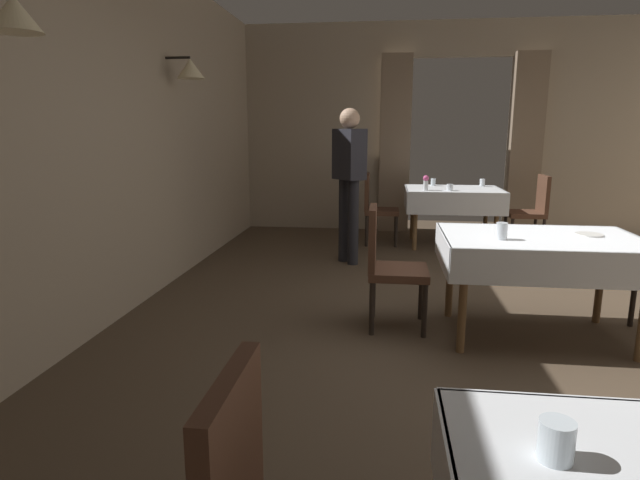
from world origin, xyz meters
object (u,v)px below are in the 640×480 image
at_px(glass_near_b, 556,441).
at_px(flower_vase_far, 426,182).
at_px(dining_table_far, 453,196).
at_px(chair_mid_left, 388,261).
at_px(dining_table_mid, 540,248).
at_px(glass_far_b, 433,182).
at_px(glass_far_d, 450,187).
at_px(plate_mid_a, 589,235).
at_px(person_waiter_by_doorway, 349,173).
at_px(glass_mid_b, 502,231).
at_px(chair_far_left, 376,205).
at_px(chair_far_right, 532,208).
at_px(glass_far_c, 482,183).

bearing_deg(glass_near_b, flower_vase_far, 88.96).
xyz_separation_m(dining_table_far, chair_mid_left, (-0.84, -3.03, -0.13)).
distance_m(dining_table_mid, flower_vase_far, 2.89).
xyz_separation_m(glass_far_b, glass_far_d, (0.15, -0.58, -0.01)).
relative_size(plate_mid_a, glass_far_d, 2.28).
height_order(glass_near_b, person_waiter_by_doorway, person_waiter_by_doorway).
bearing_deg(glass_mid_b, chair_far_left, 105.86).
bearing_deg(glass_far_d, chair_mid_left, -105.44).
distance_m(glass_near_b, plate_mid_a, 2.93).
relative_size(chair_far_left, person_waiter_by_doorway, 0.54).
height_order(chair_far_left, glass_far_b, chair_far_left).
distance_m(dining_table_mid, glass_far_d, 2.84).
bearing_deg(plate_mid_a, person_waiter_by_doorway, 133.62).
xyz_separation_m(glass_mid_b, glass_far_d, (-0.00, 2.98, -0.02)).
bearing_deg(glass_near_b, dining_table_mid, 75.13).
bearing_deg(person_waiter_by_doorway, chair_far_right, 25.34).
bearing_deg(glass_far_c, person_waiter_by_doorway, -140.49).
bearing_deg(chair_far_right, plate_mid_a, -97.84).
xyz_separation_m(glass_far_c, person_waiter_by_doorway, (-1.69, -1.39, 0.22)).
bearing_deg(chair_far_left, chair_mid_left, -87.10).
bearing_deg(dining_table_far, glass_far_c, 36.86).
xyz_separation_m(chair_far_right, person_waiter_by_doorway, (-2.27, -1.07, 0.51)).
xyz_separation_m(dining_table_mid, glass_far_d, (-0.31, 2.82, 0.13)).
distance_m(glass_near_b, glass_far_b, 6.08).
relative_size(dining_table_far, chair_far_right, 1.31).
distance_m(chair_far_left, chair_far_right, 1.99).
distance_m(dining_table_far, glass_far_b, 0.41).
height_order(chair_far_right, flower_vase_far, flower_vase_far).
relative_size(glass_far_c, person_waiter_by_doorway, 0.06).
distance_m(chair_far_left, glass_far_d, 0.99).
bearing_deg(flower_vase_far, glass_far_d, 0.84).
relative_size(chair_far_right, glass_mid_b, 7.93).
bearing_deg(glass_far_d, glass_far_b, 104.79).
xyz_separation_m(chair_far_left, glass_far_c, (1.40, 0.33, 0.29)).
bearing_deg(glass_far_d, flower_vase_far, -179.16).
xyz_separation_m(chair_mid_left, glass_far_d, (0.76, 2.76, 0.28)).
height_order(chair_mid_left, chair_far_right, same).
xyz_separation_m(chair_far_right, plate_mid_a, (-0.42, -3.02, 0.24)).
relative_size(glass_mid_b, glass_far_c, 1.16).
bearing_deg(chair_mid_left, glass_mid_b, -15.96).
bearing_deg(plate_mid_a, dining_table_mid, -168.50).
bearing_deg(glass_mid_b, flower_vase_far, 95.78).
bearing_deg(glass_near_b, chair_far_right, 75.69).
distance_m(dining_table_mid, plate_mid_a, 0.36).
bearing_deg(glass_near_b, glass_far_b, 87.71).
bearing_deg(glass_far_b, chair_far_left, -156.93).
xyz_separation_m(dining_table_far, chair_far_right, (0.99, -0.01, -0.13)).
xyz_separation_m(dining_table_far, glass_near_b, (-0.48, -5.76, 0.15)).
relative_size(glass_near_b, person_waiter_by_doorway, 0.06).
height_order(dining_table_far, glass_far_b, glass_far_b).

